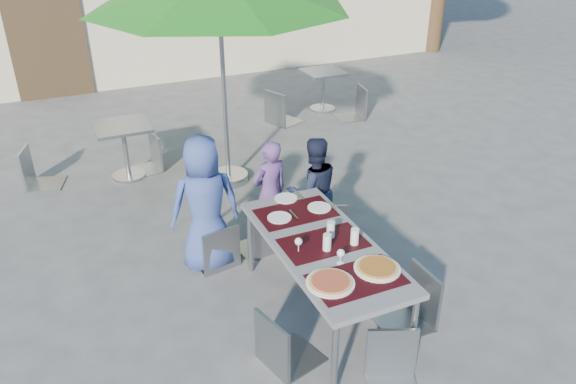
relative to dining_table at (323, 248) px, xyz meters
name	(u,v)px	position (x,y,z in m)	size (l,w,h in m)	color
ground	(353,305)	(0.32, -0.02, -0.70)	(90.00, 90.00, 0.00)	#4B4B4D
dining_table	(323,248)	(0.00, 0.00, 0.00)	(0.80, 1.85, 0.76)	#4C4D52
pizza_near_left	(330,282)	(-0.21, -0.52, 0.07)	(0.37, 0.37, 0.03)	white
pizza_near_right	(377,268)	(0.21, -0.51, 0.07)	(0.37, 0.37, 0.03)	white
glassware	(334,239)	(0.05, -0.08, 0.13)	(0.54, 0.44, 0.15)	silver
place_settings	(295,207)	(0.03, 0.63, 0.06)	(0.67, 0.53, 0.01)	white
child_0	(205,205)	(-0.69, 1.14, 0.00)	(0.68, 0.44, 1.40)	#33478D
child_1	(270,192)	(0.06, 1.33, -0.12)	(0.42, 0.27, 1.15)	#563975
child_2	(313,190)	(0.48, 1.16, -0.11)	(0.57, 0.33, 1.18)	#161C31
chair_0	(216,222)	(-0.62, 1.07, -0.17)	(0.46, 0.46, 0.90)	gray
chair_1	(259,210)	(-0.14, 1.13, -0.18)	(0.45, 0.45, 0.88)	gray
chair_2	(326,195)	(0.56, 1.02, -0.12)	(0.57, 0.58, 0.98)	gray
chair_3	(282,310)	(-0.57, -0.43, -0.15)	(0.51, 0.51, 0.94)	gray
chair_4	(419,269)	(0.69, -0.42, -0.14)	(0.43, 0.43, 0.96)	gray
chair_5	(397,333)	(0.11, -0.96, -0.18)	(0.52, 0.52, 0.89)	gray
cafe_table_0	(124,142)	(-1.08, 3.51, -0.19)	(0.69, 0.69, 0.74)	#A6A8AE
bg_chair_l_0	(30,145)	(-2.19, 3.75, -0.13)	(0.53, 0.53, 0.96)	gray
bg_chair_r_0	(146,132)	(-0.77, 3.62, -0.15)	(0.47, 0.47, 0.93)	gray
cafe_table_1	(323,85)	(2.49, 4.81, -0.25)	(0.64, 0.64, 0.69)	#A6A8AE
bg_chair_l_1	(280,87)	(1.54, 4.49, -0.07)	(0.61, 0.61, 1.05)	gray
bg_chair_r_1	(357,84)	(2.81, 4.24, -0.11)	(0.52, 0.51, 1.00)	gray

